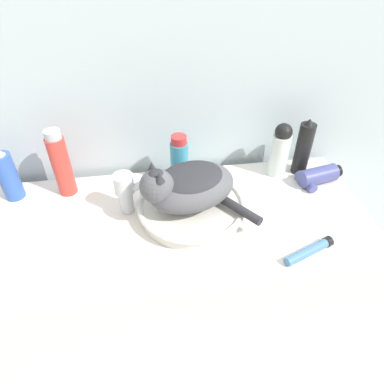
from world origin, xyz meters
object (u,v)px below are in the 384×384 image
at_px(shampoo_bottle_tall, 61,164).
at_px(hair_dryer, 317,176).
at_px(cat, 188,185).
at_px(spray_bottle_trigger, 8,176).
at_px(lotion_bottle_white, 280,150).
at_px(cream_tube, 310,251).
at_px(faucet, 128,190).
at_px(mouthwash_bottle, 179,161).
at_px(hairspray_can_black, 303,148).

height_order(shampoo_bottle_tall, hair_dryer, shampoo_bottle_tall).
xyz_separation_m(cat, spray_bottle_trigger, (-0.57, 0.18, -0.03)).
distance_m(lotion_bottle_white, cream_tube, 0.40).
relative_size(faucet, spray_bottle_trigger, 0.83).
xyz_separation_m(cat, mouthwash_bottle, (-0.01, 0.18, -0.03)).
height_order(hairspray_can_black, cream_tube, hairspray_can_black).
height_order(lotion_bottle_white, spray_bottle_trigger, lotion_bottle_white).
bearing_deg(hairspray_can_black, cream_tube, -107.54).
bearing_deg(lotion_bottle_white, shampoo_bottle_tall, 180.00).
bearing_deg(cream_tube, spray_bottle_trigger, 156.38).
height_order(faucet, lotion_bottle_white, lotion_bottle_white).
xyz_separation_m(cat, faucet, (-0.18, 0.05, -0.03)).
bearing_deg(shampoo_bottle_tall, faucet, -31.62).
height_order(spray_bottle_trigger, hair_dryer, spray_bottle_trigger).
height_order(lotion_bottle_white, hair_dryer, lotion_bottle_white).
bearing_deg(shampoo_bottle_tall, mouthwash_bottle, 0.00).
relative_size(mouthwash_bottle, cream_tube, 1.14).
height_order(faucet, spray_bottle_trigger, spray_bottle_trigger).
bearing_deg(lotion_bottle_white, hair_dryer, -32.19).
bearing_deg(cat, shampoo_bottle_tall, -43.02).
height_order(shampoo_bottle_tall, hairspray_can_black, shampoo_bottle_tall).
height_order(mouthwash_bottle, spray_bottle_trigger, spray_bottle_trigger).
xyz_separation_m(faucet, hairspray_can_black, (0.62, 0.13, 0.01)).
bearing_deg(hair_dryer, mouthwash_bottle, 159.32).
bearing_deg(cream_tube, mouthwash_bottle, 129.78).
distance_m(lotion_bottle_white, hair_dryer, 0.16).
xyz_separation_m(faucet, spray_bottle_trigger, (-0.39, 0.13, -0.00)).
bearing_deg(spray_bottle_trigger, mouthwash_bottle, 0.00).
height_order(lotion_bottle_white, cream_tube, lotion_bottle_white).
distance_m(cat, faucet, 0.19).
bearing_deg(hair_dryer, lotion_bottle_white, 136.18).
bearing_deg(lotion_bottle_white, spray_bottle_trigger, -180.00).
height_order(cat, cream_tube, cat).
xyz_separation_m(hairspray_can_black, cream_tube, (-0.12, -0.39, -0.09)).
bearing_deg(lotion_bottle_white, cat, -153.64).
height_order(shampoo_bottle_tall, spray_bottle_trigger, shampoo_bottle_tall).
xyz_separation_m(shampoo_bottle_tall, hairspray_can_black, (0.84, -0.00, -0.01)).
relative_size(mouthwash_bottle, hairspray_can_black, 0.86).
bearing_deg(cream_tube, lotion_bottle_white, 84.61).
distance_m(spray_bottle_trigger, hair_dryer, 1.05).
distance_m(faucet, hairspray_can_black, 0.64).
distance_m(hairspray_can_black, cream_tube, 0.42).
height_order(faucet, mouthwash_bottle, mouthwash_bottle).
bearing_deg(shampoo_bottle_tall, lotion_bottle_white, -0.00).
bearing_deg(cat, lotion_bottle_white, -172.65).
bearing_deg(faucet, cream_tube, -15.75).
height_order(cream_tube, hair_dryer, hair_dryer).
bearing_deg(hair_dryer, shampoo_bottle_tall, 163.33).
bearing_deg(spray_bottle_trigger, hairspray_can_black, 0.00).
bearing_deg(mouthwash_bottle, spray_bottle_trigger, -180.00).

